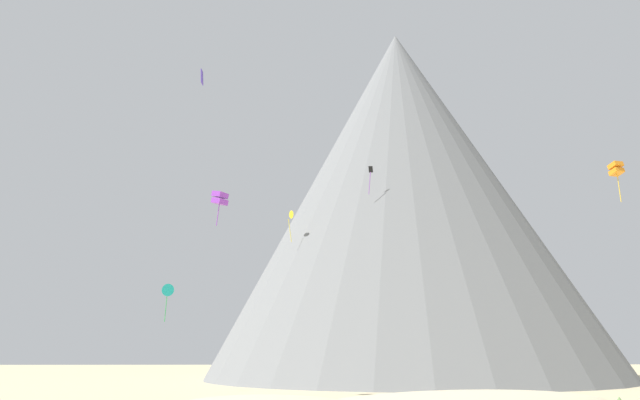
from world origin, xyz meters
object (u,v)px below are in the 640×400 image
Objects in this scene: kite_black_high at (370,174)px; kite_teal_low at (168,291)px; kite_orange_mid at (616,169)px; kite_violet_mid at (220,198)px; kite_yellow_mid at (292,215)px; rock_massif at (392,205)px; kite_indigo_high at (202,77)px; kite_red_mid at (517,255)px.

kite_teal_low is at bearing -114.85° from kite_black_high.
kite_violet_mid is at bearing -21.26° from kite_orange_mid.
kite_black_high reaches higher than kite_violet_mid.
kite_black_high reaches higher than kite_yellow_mid.
kite_teal_low is at bearing -135.82° from rock_massif.
kite_yellow_mid is (7.38, 37.07, -2.83)m from kite_indigo_high.
kite_orange_mid is at bearing -166.15° from kite_yellow_mid.
kite_yellow_mid is at bearing -56.61° from kite_orange_mid.
rock_massif is 48.44m from kite_orange_mid.
kite_violet_mid is (0.21, 12.23, -7.36)m from kite_indigo_high.
rock_massif is at bearing -85.70° from kite_orange_mid.
kite_yellow_mid reaches higher than kite_teal_low.
rock_massif is at bearing 112.47° from kite_black_high.
rock_massif is 25.77× the size of kite_violet_mid.
kite_orange_mid is 39.60m from kite_violet_mid.
kite_indigo_high reaches higher than kite_orange_mid.
kite_violet_mid is at bearing 2.25° from kite_red_mid.
rock_massif is 23.58× the size of kite_orange_mid.
kite_yellow_mid is 13.35m from kite_black_high.
kite_red_mid is 24.33m from kite_black_high.
kite_violet_mid is at bearing -91.70° from kite_black_high.
kite_yellow_mid is at bearing -31.27° from kite_red_mid.
kite_indigo_high is 53.81m from kite_red_mid.
kite_yellow_mid is 1.14× the size of kite_black_high.
kite_violet_mid is at bearing -129.71° from kite_indigo_high.
kite_violet_mid is at bearing 131.53° from kite_yellow_mid.
kite_teal_low is 0.85× the size of kite_red_mid.
kite_yellow_mid reaches higher than kite_orange_mid.
kite_red_mid is at bearing -163.36° from kite_teal_low.
kite_indigo_high is at bearing -3.54° from kite_orange_mid.
kite_indigo_high is (6.51, -21.06, 15.98)m from kite_teal_low.
rock_massif is 24.06m from kite_yellow_mid.
kite_red_mid is (46.73, 13.53, 6.93)m from kite_teal_low.
kite_yellow_mid is (13.89, 16.01, 13.16)m from kite_teal_low.
rock_massif reaches higher than kite_teal_low.
kite_indigo_high is at bearing -79.20° from kite_black_high.
rock_massif is 19.51× the size of kite_yellow_mid.
kite_orange_mid is (-0.88, -28.15, 3.42)m from kite_red_mid.
kite_red_mid is at bearing -49.36° from rock_massif.
kite_violet_mid reaches higher than kite_teal_low.
kite_black_high is (-20.53, 26.04, 7.93)m from kite_orange_mid.
kite_orange_mid reaches higher than kite_red_mid.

